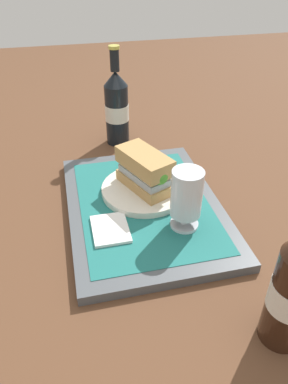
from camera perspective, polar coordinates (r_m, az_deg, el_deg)
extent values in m
plane|color=brown|center=(0.80, 0.00, -2.93)|extent=(3.00, 3.00, 0.00)
cube|color=#4C5156|center=(0.79, 0.00, -2.37)|extent=(0.44, 0.32, 0.02)
cube|color=#1E6B66|center=(0.78, 0.00, -1.75)|extent=(0.38, 0.27, 0.00)
cylinder|color=silver|center=(0.81, 0.06, 0.42)|extent=(0.19, 0.19, 0.01)
cube|color=tan|center=(0.80, 0.07, 1.54)|extent=(0.14, 0.11, 0.02)
cube|color=#9EA3A8|center=(0.79, 0.07, 2.74)|extent=(0.13, 0.10, 0.02)
cube|color=silver|center=(0.78, 0.07, 3.48)|extent=(0.12, 0.09, 0.01)
sphere|color=#47932D|center=(0.74, 2.41, 2.47)|extent=(0.04, 0.04, 0.04)
cube|color=tan|center=(0.77, 0.07, 4.86)|extent=(0.14, 0.11, 0.04)
cylinder|color=silver|center=(0.73, 6.28, -4.97)|extent=(0.06, 0.06, 0.01)
cylinder|color=silver|center=(0.72, 6.35, -4.06)|extent=(0.01, 0.01, 0.02)
cylinder|color=silver|center=(0.68, 6.67, -0.20)|extent=(0.06, 0.06, 0.09)
cylinder|color=gold|center=(0.70, 6.50, -2.35)|extent=(0.06, 0.06, 0.03)
cylinder|color=white|center=(0.69, 6.60, -1.03)|extent=(0.05, 0.05, 0.01)
cube|color=white|center=(0.72, -5.27, -5.76)|extent=(0.09, 0.07, 0.01)
cylinder|color=black|center=(1.03, -4.40, 11.88)|extent=(0.06, 0.06, 0.17)
cylinder|color=silver|center=(1.03, -4.42, 12.30)|extent=(0.07, 0.07, 0.05)
cone|color=black|center=(1.00, -4.67, 17.23)|extent=(0.06, 0.06, 0.04)
cylinder|color=black|center=(0.98, -4.81, 19.80)|extent=(0.02, 0.02, 0.05)
cylinder|color=#BFB74C|center=(0.98, -4.91, 21.57)|extent=(0.03, 0.03, 0.01)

